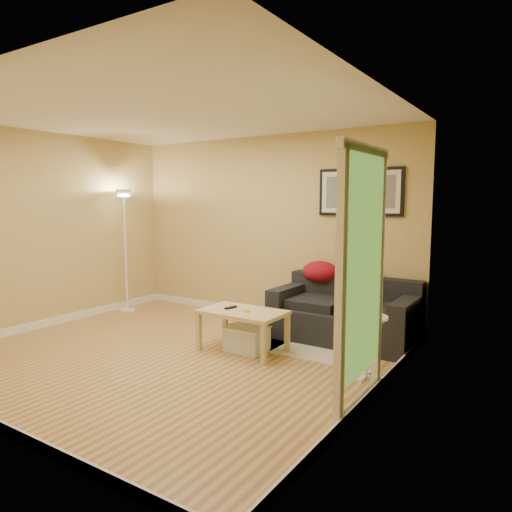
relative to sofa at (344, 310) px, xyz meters
The scene contains 23 objects.
floor 2.09m from the sofa, 132.05° to the right, with size 4.50×4.50×0.00m, color tan.
ceiling 3.03m from the sofa, 132.05° to the right, with size 4.50×4.50×0.00m, color white.
wall_back 1.73m from the sofa, 161.19° to the left, with size 4.50×4.50×0.00m, color tan.
wall_left 4.05m from the sofa, 157.15° to the right, with size 4.00×4.00×0.00m, color tan.
wall_right 1.99m from the sofa, 60.38° to the right, with size 4.00×4.00×0.00m, color tan.
baseboard_back 1.49m from the sofa, 161.57° to the left, with size 4.50×0.02×0.10m, color white.
baseboard_left 3.94m from the sofa, 157.09° to the right, with size 0.02×4.00×0.10m, color white.
baseboard_right 1.78m from the sofa, 60.66° to the right, with size 0.02×4.00×0.10m, color white.
sofa is the anchor object (origin of this frame).
red_throw 0.66m from the sofa, 148.21° to the left, with size 0.48×0.36×0.28m, color maroon, non-canonical shape.
plaid_throw 0.50m from the sofa, 71.69° to the left, with size 0.42×0.26×0.10m, color tan, non-canonical shape.
framed_print_left 1.52m from the sofa, 123.99° to the left, with size 0.50×0.04×0.60m, color black, non-canonical shape.
framed_print_right 1.52m from the sofa, 56.01° to the left, with size 0.50×0.04×0.60m, color black, non-canonical shape.
area_rug 0.65m from the sofa, 115.05° to the right, with size 1.25×0.85×0.01m, color beige.
green_runner 1.11m from the sofa, 145.41° to the right, with size 0.70×0.50×0.01m, color #668C4C.
coffee_table 1.29m from the sofa, 128.45° to the right, with size 0.94×0.57×0.47m, color #DEC187, non-canonical shape.
remote_control 1.39m from the sofa, 134.09° to the right, with size 0.05×0.16×0.02m, color black.
tape_roll 1.27m from the sofa, 124.42° to the right, with size 0.07×0.07×0.03m, color yellow.
storage_bin 1.26m from the sofa, 127.95° to the right, with size 0.47×0.34×0.29m, color white, non-canonical shape.
side_table 1.20m from the sofa, 57.56° to the right, with size 0.40×0.40×0.60m, color white, non-canonical shape.
book_stack 1.23m from the sofa, 56.77° to the right, with size 0.16×0.21×0.07m, color #2E4D8B, non-canonical shape.
floor_lamp 3.44m from the sofa, behind, with size 0.24×0.24×1.87m, color white, non-canonical shape.
doorway 1.98m from the sofa, 63.98° to the right, with size 0.12×1.01×2.13m, color white, non-canonical shape.
Camera 1 is at (3.48, -3.68, 1.69)m, focal length 32.68 mm.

